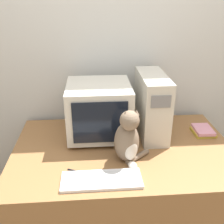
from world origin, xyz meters
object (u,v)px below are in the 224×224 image
Objects in this scene: book_stack at (203,131)px; crt_monitor at (99,110)px; cat at (128,139)px; pen at (79,172)px; computer_tower at (152,105)px; keyboard at (102,180)px.

crt_monitor is at bearing 176.56° from book_stack.
crt_monitor is 1.24× the size of cat.
computer_tower is at bearing 40.99° from pen.
pen is (-0.51, -0.44, -0.22)m from computer_tower.
computer_tower is 0.69m from keyboard.
computer_tower is 1.33× the size of cat.
pen is (-0.13, 0.09, -0.01)m from keyboard.
cat is 2.47× the size of pen.
keyboard is at bearing -148.26° from book_stack.
computer_tower reaches higher than crt_monitor.
keyboard is 2.59× the size of book_stack.
cat is at bearing -64.56° from crt_monitor.
book_stack is 1.21× the size of pen.
computer_tower is 2.72× the size of book_stack.
crt_monitor is at bearing 89.12° from keyboard.
crt_monitor is 0.56m from keyboard.
pen is at bearing 145.10° from keyboard.
computer_tower is at bearing 42.85° from cat.
cat is 0.68m from book_stack.
pen is at bearing -107.07° from crt_monitor.
cat reaches higher than keyboard.
book_stack is at bearing 23.47° from pen.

